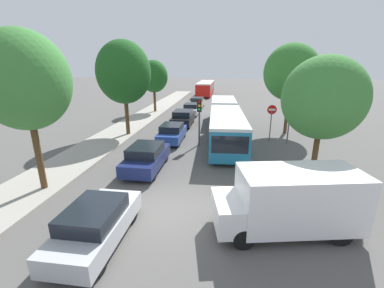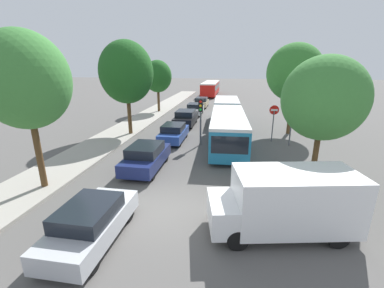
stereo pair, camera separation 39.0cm
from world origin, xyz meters
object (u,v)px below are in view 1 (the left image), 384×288
object	(u,v)px
tree_left_near	(26,83)
tree_right_near	(324,98)
queued_car_blue	(172,133)
white_van	(292,200)
city_bus_rear	(206,87)
tree_left_far	(154,77)
tree_left_mid	(124,74)
no_entry_sign	(271,117)
queued_car_navy	(146,157)
queued_car_black	(183,118)
articulated_bus	(225,118)
queued_car_white	(191,109)
queued_car_silver	(96,224)
direction_sign_post	(290,110)
tree_right_mid	(292,74)
traffic_light	(199,112)

from	to	relation	value
tree_left_near	tree_right_near	bearing A→B (deg)	12.79
queued_car_blue	white_van	bearing A→B (deg)	-147.82
city_bus_rear	tree_left_far	xyz separation A→B (m)	(-4.65, -19.36, 2.88)
tree_left_mid	no_entry_sign	bearing A→B (deg)	-0.57
queued_car_navy	queued_car_black	bearing A→B (deg)	-0.77
articulated_bus	queued_car_blue	size ratio (longest dim) A/B	4.01
queued_car_blue	tree_left_near	distance (m)	10.63
queued_car_white	white_van	size ratio (longest dim) A/B	0.74
queued_car_blue	articulated_bus	bearing A→B (deg)	-53.74
articulated_bus	no_entry_sign	bearing A→B (deg)	60.32
queued_car_silver	tree_left_far	bearing A→B (deg)	11.30
white_van	no_entry_sign	distance (m)	11.57
queued_car_navy	queued_car_blue	size ratio (longest dim) A/B	1.07
queued_car_white	no_entry_sign	world-z (taller)	no_entry_sign
direction_sign_post	articulated_bus	bearing A→B (deg)	-36.41
articulated_bus	tree_right_mid	size ratio (longest dim) A/B	2.14
city_bus_rear	direction_sign_post	distance (m)	32.21
tree_left_mid	tree_right_mid	xyz separation A→B (m)	(13.30, 2.54, -0.01)
city_bus_rear	tree_left_mid	size ratio (longest dim) A/B	1.53
tree_left_near	tree_right_mid	bearing A→B (deg)	42.40
no_entry_sign	direction_sign_post	distance (m)	1.54
tree_left_mid	tree_left_near	bearing A→B (deg)	-91.97
city_bus_rear	queued_car_blue	distance (m)	31.38
articulated_bus	queued_car_navy	world-z (taller)	articulated_bus
queued_car_blue	tree_right_mid	distance (m)	10.88
queued_car_white	traffic_light	bearing A→B (deg)	-169.10
no_entry_sign	tree_left_near	distance (m)	15.70
queued_car_white	traffic_light	size ratio (longest dim) A/B	1.15
articulated_bus	white_van	bearing A→B (deg)	7.84
queued_car_white	tree_left_mid	world-z (taller)	tree_left_mid
tree_right_near	tree_right_mid	distance (m)	9.55
queued_car_blue	queued_car_white	size ratio (longest dim) A/B	1.01
city_bus_rear	tree_left_mid	bearing A→B (deg)	172.82
queued_car_navy	tree_left_far	size ratio (longest dim) A/B	0.68
queued_car_white	tree_left_near	world-z (taller)	tree_left_near
queued_car_black	traffic_light	bearing A→B (deg)	-159.60
articulated_bus	queued_car_black	world-z (taller)	articulated_bus
no_entry_sign	tree_left_mid	xyz separation A→B (m)	(-11.53, 0.11, 3.13)
city_bus_rear	direction_sign_post	bearing A→B (deg)	-163.94
direction_sign_post	tree_right_mid	xyz separation A→B (m)	(0.60, 3.39, 2.42)
queued_car_silver	queued_car_white	distance (m)	22.92
queued_car_blue	queued_car_navy	bearing A→B (deg)	177.37
queued_car_silver	tree_left_near	world-z (taller)	tree_left_near
queued_car_silver	white_van	distance (m)	6.71
queued_car_blue	tree_left_far	bearing A→B (deg)	21.66
queued_car_blue	traffic_light	size ratio (longest dim) A/B	1.16
city_bus_rear	tree_right_mid	world-z (taller)	tree_right_mid
city_bus_rear	traffic_light	distance (m)	32.10
tree_left_mid	tree_right_mid	world-z (taller)	tree_left_mid
no_entry_sign	queued_car_silver	bearing A→B (deg)	-30.05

